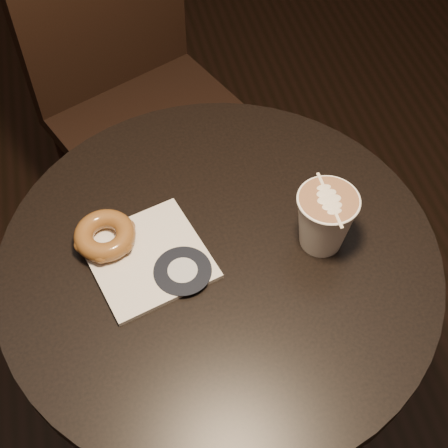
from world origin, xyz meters
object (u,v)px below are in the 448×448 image
at_px(cafe_table, 220,315).
at_px(latte_cup, 324,221).
at_px(doughnut, 105,235).
at_px(pastry_bag, 148,258).
at_px(chair, 129,69).

xyz_separation_m(cafe_table, latte_cup, (0.16, -0.01, 0.25)).
bearing_deg(latte_cup, cafe_table, 175.29).
xyz_separation_m(cafe_table, doughnut, (-0.17, 0.06, 0.22)).
bearing_deg(latte_cup, pastry_bag, 173.83).
xyz_separation_m(chair, pastry_bag, (-0.05, -0.65, 0.15)).
height_order(pastry_bag, latte_cup, latte_cup).
relative_size(pastry_bag, latte_cup, 1.64).
distance_m(cafe_table, latte_cup, 0.30).
bearing_deg(doughnut, pastry_bag, -36.80).
xyz_separation_m(cafe_table, pastry_bag, (-0.11, 0.02, 0.20)).
bearing_deg(doughnut, chair, 79.89).
relative_size(doughnut, latte_cup, 0.92).
bearing_deg(pastry_bag, doughnut, 127.88).
xyz_separation_m(chair, doughnut, (-0.11, -0.60, 0.17)).
distance_m(cafe_table, pastry_bag, 0.23).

